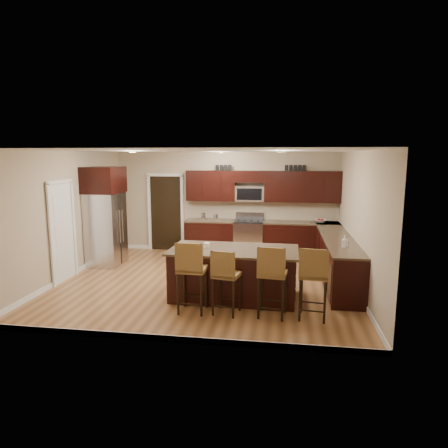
% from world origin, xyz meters
% --- Properties ---
extents(floor, '(6.00, 6.00, 0.00)m').
position_xyz_m(floor, '(0.00, 0.00, 0.00)').
color(floor, '#97653C').
rests_on(floor, ground).
extents(ceiling, '(6.00, 6.00, 0.00)m').
position_xyz_m(ceiling, '(0.00, 0.00, 2.70)').
color(ceiling, silver).
rests_on(ceiling, wall_back).
extents(wall_back, '(6.00, 0.00, 6.00)m').
position_xyz_m(wall_back, '(0.00, 2.75, 1.35)').
color(wall_back, tan).
rests_on(wall_back, floor).
extents(wall_left, '(0.00, 5.50, 5.50)m').
position_xyz_m(wall_left, '(-3.00, 0.00, 1.35)').
color(wall_left, tan).
rests_on(wall_left, floor).
extents(wall_right, '(0.00, 5.50, 5.50)m').
position_xyz_m(wall_right, '(3.00, 0.00, 1.35)').
color(wall_right, tan).
rests_on(wall_right, floor).
extents(base_cabinets, '(4.02, 3.96, 0.92)m').
position_xyz_m(base_cabinets, '(1.90, 1.45, 0.46)').
color(base_cabinets, black).
rests_on(base_cabinets, floor).
extents(upper_cabinets, '(4.00, 0.33, 0.80)m').
position_xyz_m(upper_cabinets, '(1.04, 2.58, 1.84)').
color(upper_cabinets, black).
rests_on(upper_cabinets, wall_back).
extents(range, '(0.76, 0.64, 1.11)m').
position_xyz_m(range, '(0.68, 2.45, 0.47)').
color(range, silver).
rests_on(range, floor).
extents(microwave, '(0.76, 0.31, 0.40)m').
position_xyz_m(microwave, '(0.68, 2.60, 1.62)').
color(microwave, silver).
rests_on(microwave, upper_cabinets).
extents(doorway, '(0.85, 0.03, 2.06)m').
position_xyz_m(doorway, '(-1.65, 2.73, 1.03)').
color(doorway, black).
rests_on(doorway, floor).
extents(pantry_door, '(0.03, 0.80, 2.04)m').
position_xyz_m(pantry_door, '(-2.98, -0.30, 1.02)').
color(pantry_door, white).
rests_on(pantry_door, floor).
extents(letter_decor, '(2.20, 0.03, 0.15)m').
position_xyz_m(letter_decor, '(0.90, 2.58, 2.29)').
color(letter_decor, black).
rests_on(letter_decor, upper_cabinets).
extents(island, '(2.36, 1.26, 0.92)m').
position_xyz_m(island, '(0.68, -0.80, 0.43)').
color(island, black).
rests_on(island, floor).
extents(stool_left, '(0.47, 0.47, 1.22)m').
position_xyz_m(stool_left, '(0.07, -1.65, 0.76)').
color(stool_left, olive).
rests_on(stool_left, floor).
extents(stool_mid, '(0.49, 0.49, 1.10)m').
position_xyz_m(stool_mid, '(0.64, -1.64, 0.69)').
color(stool_mid, olive).
rests_on(stool_mid, floor).
extents(stool_right, '(0.49, 0.49, 1.19)m').
position_xyz_m(stool_right, '(1.40, -1.65, 0.74)').
color(stool_right, olive).
rests_on(stool_right, floor).
extents(refrigerator, '(0.79, 0.93, 2.35)m').
position_xyz_m(refrigerator, '(-2.62, 1.00, 1.21)').
color(refrigerator, silver).
rests_on(refrigerator, floor).
extents(floor_mat, '(1.12, 0.88, 0.01)m').
position_xyz_m(floor_mat, '(1.32, 1.75, 0.01)').
color(floor_mat, brown).
rests_on(floor_mat, floor).
extents(fruit_bowl, '(0.36, 0.36, 0.08)m').
position_xyz_m(fruit_bowl, '(2.50, 2.45, 0.96)').
color(fruit_bowl, silver).
rests_on(fruit_bowl, base_cabinets).
extents(soap_bottle, '(0.12, 0.13, 0.22)m').
position_xyz_m(soap_bottle, '(2.70, -0.35, 1.03)').
color(soap_bottle, '#B2B2B2').
rests_on(soap_bottle, base_cabinets).
extents(canister_tall, '(0.12, 0.12, 0.19)m').
position_xyz_m(canister_tall, '(-0.54, 2.45, 1.02)').
color(canister_tall, silver).
rests_on(canister_tall, base_cabinets).
extents(canister_short, '(0.11, 0.11, 0.16)m').
position_xyz_m(canister_short, '(-0.20, 2.45, 1.00)').
color(canister_short, silver).
rests_on(canister_short, base_cabinets).
extents(island_jar, '(0.10, 0.10, 0.10)m').
position_xyz_m(island_jar, '(0.18, -0.80, 0.97)').
color(island_jar, white).
rests_on(island_jar, island).
extents(stool_extra, '(0.49, 0.49, 1.19)m').
position_xyz_m(stool_extra, '(2.05, -1.65, 0.74)').
color(stool_extra, olive).
rests_on(stool_extra, floor).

